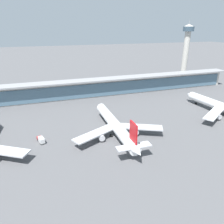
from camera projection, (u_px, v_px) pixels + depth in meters
The scene contains 6 objects.
ground_plane at pixel (123, 137), 116.27m from camera, with size 1200.00×1200.00×0.00m, color #515154.
airliner_centre_stand at pixel (116, 126), 117.28m from camera, with size 50.91×65.98×17.62m.
airliner_right_stand at pixel (223, 107), 143.48m from camera, with size 50.62×66.18×17.62m.
service_truck_near_nose_red at pixel (41, 140), 110.71m from camera, with size 4.25×7.65×3.10m.
terminal_building at pixel (90, 88), 180.54m from camera, with size 273.30×12.80×15.20m.
control_tower at pixel (186, 47), 240.69m from camera, with size 12.00×12.00×63.42m.
Camera 1 is at (-38.21, -95.25, 56.69)m, focal length 34.11 mm.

